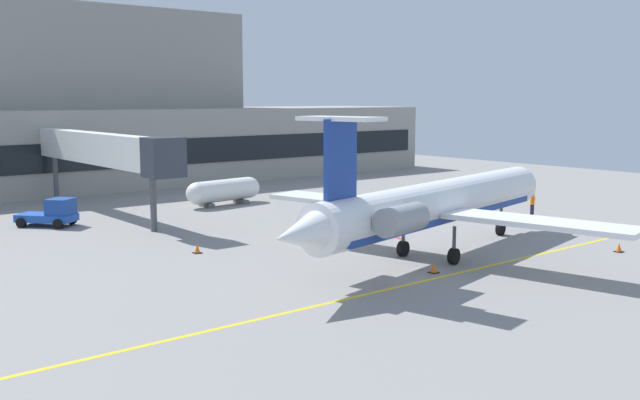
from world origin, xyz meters
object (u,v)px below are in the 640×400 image
Objects in this scene: baggage_tug at (52,213)px; fuel_tank at (224,191)px; regional_jet at (435,204)px; marshaller at (532,203)px.

fuel_tank is (14.92, 1.05, 0.32)m from baggage_tug.
regional_jet is 14.20× the size of marshaller.
regional_jet is 3.63× the size of fuel_tank.
baggage_tug is at bearing 148.44° from marshaller.
marshaller is at bearing -31.56° from baggage_tug.
fuel_tank is at bearing 4.02° from baggage_tug.
marshaller is (17.34, 5.40, -2.15)m from regional_jet.
fuel_tank is at bearing 128.35° from marshaller.
marshaller is (30.64, -18.82, 0.04)m from baggage_tug.
regional_jet reaches higher than baggage_tug.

